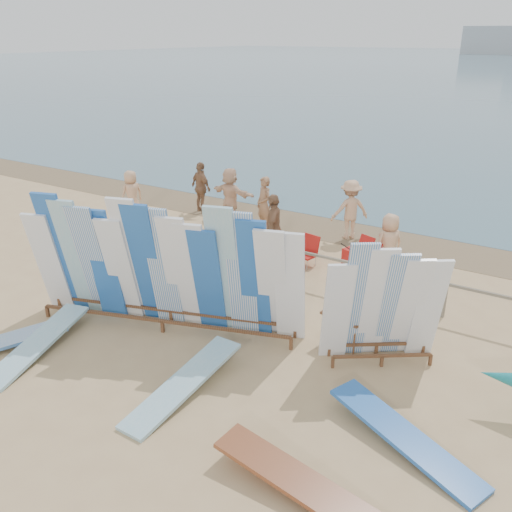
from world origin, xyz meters
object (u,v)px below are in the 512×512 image
Objects in this scene: stroller at (358,262)px; beachgoer_6 at (389,244)px; side_surfboard_rack at (383,308)px; beach_chair_left at (306,257)px; main_surfboard_rack at (163,271)px; flat_board_c at (302,495)px; beachgoer_3 at (350,210)px; beachgoer_1 at (264,205)px; beach_chair_right at (367,266)px; flat_board_a at (39,351)px; beachgoer_4 at (274,227)px; vendor_table at (346,328)px; beachgoer_11 at (230,195)px; flat_board_b at (184,393)px; beachgoer_extra_1 at (201,188)px; beachgoer_0 at (132,194)px; flat_board_d at (403,446)px.

beachgoer_6 is (0.56, 0.65, 0.38)m from stroller.
side_surfboard_rack is at bearing -41.45° from stroller.
beach_chair_left is at bearing -160.19° from stroller.
main_surfboard_rack is 2.28× the size of side_surfboard_rack.
flat_board_c is 10.33m from beachgoer_3.
beachgoer_1 is (-5.95, 8.84, 0.88)m from flat_board_c.
beach_chair_right is (-1.64, 3.66, -0.89)m from side_surfboard_rack.
flat_board_a is 9.65m from beachgoer_3.
vendor_table is at bearing 25.66° from beachgoer_4.
beachgoer_11 is at bearing 84.88° from flat_board_a.
flat_board_b is 2.95m from flat_board_c.
main_surfboard_rack is 3.90m from vendor_table.
beachgoer_3 reaches higher than beachgoer_extra_1.
stroller is at bearing 103.60° from beachgoer_0.
flat_board_a is at bearing -170.44° from flat_board_b.
main_surfboard_rack is at bearing 66.76° from beachgoer_0.
flat_board_d is at bearing -17.09° from beachgoer_1.
beachgoer_1 is at bearing -26.54° from beachgoer_3.
beachgoer_extra_1 is 0.94× the size of beachgoer_4.
beachgoer_3 is at bearing 123.80° from vendor_table.
beach_chair_left is 1.66m from beach_chair_right.
beachgoer_extra_1 reaches higher than beach_chair_left.
flat_board_c is 1.53× the size of beachgoer_1.
stroller is (-2.10, 7.10, 0.43)m from flat_board_c.
beachgoer_0 is (-9.47, 3.88, 0.42)m from vendor_table.
beachgoer_extra_1 is (-6.92, 2.06, 0.64)m from beach_chair_right.
beachgoer_1 is (-2.38, 1.73, 0.64)m from beach_chair_left.
beachgoer_1 is (-3.85, 1.75, 0.46)m from stroller.
flat_board_d is at bearing -37.64° from vendor_table.
vendor_table is 8.23m from beachgoer_11.
flat_board_b is at bearing 76.19° from flat_board_c.
beachgoer_6 is (4.57, 7.28, 0.81)m from flat_board_a.
main_surfboard_rack is 2.74m from flat_board_b.
main_surfboard_rack is 2.15× the size of flat_board_b.
flat_board_c is 1.44× the size of beachgoer_4.
beach_chair_left is 5.79m from beachgoer_extra_1.
beach_chair_right is 8.63m from beachgoer_0.
beachgoer_6 is (-2.41, 6.09, 0.81)m from flat_board_d.
beachgoer_3 reaches higher than stroller.
side_surfboard_rack reaches higher than beachgoer_11.
beachgoer_4 reaches higher than beachgoer_1.
beachgoer_11 is at bearing 69.99° from flat_board_d.
beachgoer_extra_1 is (-6.74, 2.32, 0.46)m from stroller.
flat_board_a is 3.20× the size of beach_chair_right.
beachgoer_3 is (-2.38, 5.82, 0.53)m from vendor_table.
stroller is at bearing 43.71° from main_surfboard_rack.
beach_chair_left is 3.01m from beachgoer_1.
beachgoer_0 is (-10.52, 7.76, 0.80)m from flat_board_c.
flat_board_a is 2.54× the size of stroller.
beachgoer_4 reaches higher than flat_board_a.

